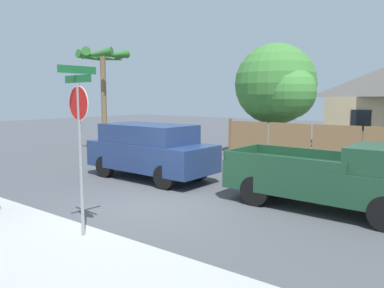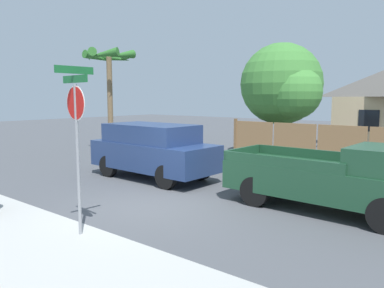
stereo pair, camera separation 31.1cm
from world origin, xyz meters
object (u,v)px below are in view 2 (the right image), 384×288
red_suv (153,149)px  stop_sign (76,122)px  palm_tree (109,65)px  orange_pickup (336,178)px  oak_tree (284,86)px

red_suv → stop_sign: (2.74, -4.93, 1.33)m
palm_tree → orange_pickup: 13.71m
palm_tree → orange_pickup: size_ratio=1.03×
oak_tree → palm_tree: 8.92m
red_suv → palm_tree: bearing=154.3°
oak_tree → palm_tree: size_ratio=1.03×
oak_tree → stop_sign: size_ratio=1.58×
palm_tree → red_suv: size_ratio=1.11×
oak_tree → red_suv: (-1.37, -7.58, -2.39)m
palm_tree → stop_sign: (9.11, -8.23, -2.20)m
palm_tree → oak_tree: bearing=29.0°
red_suv → orange_pickup: 6.41m
red_suv → stop_sign: size_ratio=1.38×
orange_pickup → oak_tree: bearing=125.2°
oak_tree → red_suv: oak_tree is taller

